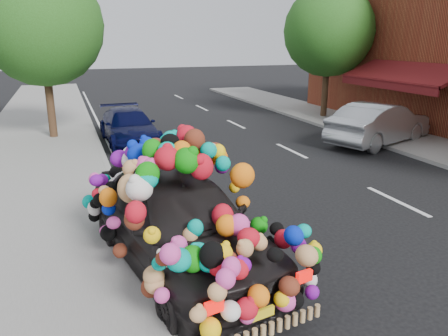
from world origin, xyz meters
The scene contains 10 objects.
ground centered at (0.00, 0.00, 0.00)m, with size 100.00×100.00×0.00m, color black.
sidewalk centered at (-4.30, 0.00, 0.06)m, with size 4.00×60.00×0.12m, color gray.
kerb centered at (-2.35, 0.00, 0.07)m, with size 0.15×60.00×0.13m, color gray.
footpath_far centered at (8.20, 3.00, 0.06)m, with size 3.00×40.00×0.12m, color gray.
lane_markings centered at (3.60, 0.00, 0.01)m, with size 6.00×50.00×0.01m, color silver, non-canonical shape.
tree_near_sidewalk centered at (-3.80, 9.50, 4.02)m, with size 4.20×4.20×6.13m.
tree_far_b centered at (8.00, 10.00, 3.89)m, with size 4.00×4.00×5.90m.
plush_art_car centered at (-1.80, -1.14, 1.14)m, with size 3.00×5.10×2.22m.
navy_sedan centered at (-1.28, 7.90, 0.60)m, with size 1.69×4.15×1.21m, color black.
silver_hatchback centered at (6.94, 4.83, 0.73)m, with size 1.54×4.41×1.45m, color #A1A5A9.
Camera 1 is at (-3.33, -7.42, 3.56)m, focal length 35.00 mm.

